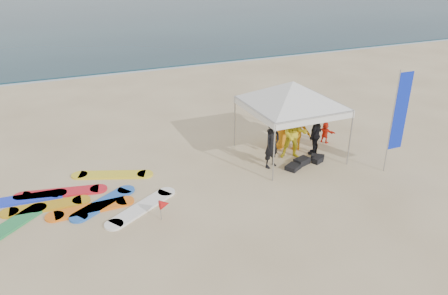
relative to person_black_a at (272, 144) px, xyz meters
name	(u,v)px	position (x,y,z in m)	size (l,w,h in m)	color
ground	(226,229)	(-3.01, -2.87, -0.89)	(120.00, 120.00, 0.00)	beige
ocean	(57,3)	(-3.01, 57.13, -0.85)	(160.00, 84.00, 0.08)	#0C2633
shoreline_foam	(109,73)	(-3.01, 15.33, -0.89)	(160.00, 1.20, 0.01)	silver
person_black_a	(272,144)	(0.00, 0.00, 0.00)	(0.65, 0.43, 1.78)	black
person_yellow	(294,134)	(1.09, 0.31, 0.06)	(0.92, 0.72, 1.90)	yellow
person_orange_a	(297,130)	(1.61, 0.92, -0.08)	(1.04, 0.60, 1.61)	orange
person_black_b	(315,135)	(1.99, 0.28, -0.11)	(0.91, 0.38, 1.55)	black
person_orange_b	(282,125)	(1.17, 1.32, 0.03)	(0.89, 0.58, 1.83)	orange
person_seated	(325,132)	(2.99, 1.02, -0.46)	(0.79, 0.25, 0.85)	red
canopy_tent	(293,82)	(1.06, 0.58, 1.94)	(4.31, 4.31, 3.25)	#A5A5A8
feather_flag	(399,113)	(3.71, -1.87, 1.22)	(0.60, 0.04, 3.59)	#A5A5A8
marker_pennant	(164,204)	(-4.39, -1.72, -0.39)	(0.28, 0.28, 0.64)	#A5A5A8
gear_pile	(305,162)	(1.21, -0.34, -0.79)	(1.82, 0.87, 0.22)	black
surfboard_spread	(76,201)	(-6.65, 0.26, -0.85)	(5.58, 3.90, 0.07)	red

